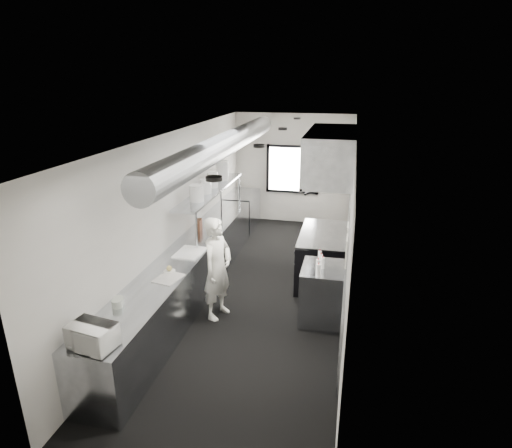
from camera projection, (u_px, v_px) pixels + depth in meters
The scene contains 35 objects.
floor at pixel (260, 291), 7.73m from camera, with size 3.00×8.00×0.01m, color black.
ceiling at pixel (260, 134), 6.80m from camera, with size 3.00×8.00×0.01m, color white.
wall_back at pixel (293, 169), 10.95m from camera, with size 3.00×0.02×2.80m, color beige.
wall_front at pixel (160, 364), 3.58m from camera, with size 3.00×0.02×2.80m, color beige.
wall_left at pixel (177, 211), 7.58m from camera, with size 0.02×8.00×2.80m, color beige.
wall_right at pixel (350, 224), 6.96m from camera, with size 0.02×8.00×2.80m, color beige.
wall_cladding at pixel (346, 264), 7.52m from camera, with size 0.03×5.50×1.10m, color gray.
hvac_duct at pixel (225, 144), 7.40m from camera, with size 0.40×0.40×6.40m, color gray.
service_window at pixel (293, 170), 10.92m from camera, with size 1.36×0.05×1.25m.
exhaust_hood at pixel (331, 155), 7.36m from camera, with size 0.81×2.20×0.88m.
prep_counter at pixel (188, 274), 7.36m from camera, with size 0.70×6.00×0.90m, color gray.
pass_shelf at pixel (211, 191), 8.39m from camera, with size 0.45×3.00×0.68m.
range at pixel (322, 257), 8.00m from camera, with size 0.88×1.60×0.94m.
bottle_station at pixel (322, 294), 6.70m from camera, with size 0.65×0.80×0.90m, color gray.
far_work_table at pixel (242, 211), 10.76m from camera, with size 0.70×1.20×0.90m, color gray.
notice_sheet_a at pixel (347, 238), 5.79m from camera, with size 0.02×0.28×0.38m, color silver.
notice_sheet_b at pixel (346, 251), 5.49m from camera, with size 0.02×0.28×0.38m, color silver.
line_cook at pixel (217, 268), 6.68m from camera, with size 0.61×0.40×1.66m, color silver.
microwave at pixel (92, 336), 4.59m from camera, with size 0.46×0.35×0.27m, color white.
deli_tub_a at pixel (118, 301), 5.49m from camera, with size 0.13×0.13×0.10m, color #AAB1A3.
deli_tub_b at pixel (117, 303), 5.42m from camera, with size 0.14×0.14×0.10m, color #AAB1A3.
newspaper at pixel (169, 278), 6.20m from camera, with size 0.33×0.41×0.01m, color white.
small_plate at pixel (169, 271), 6.40m from camera, with size 0.18×0.18×0.02m, color silver.
pastry at pixel (169, 268), 6.39m from camera, with size 0.08×0.08×0.08m, color #D0BB6D.
cutting_board at pixel (190, 253), 7.07m from camera, with size 0.42×0.56×0.02m, color white.
knife_block at pixel (199, 225), 8.06m from camera, with size 0.09×0.20×0.22m, color #592E1F.
plate_stack_a at pixel (197, 193), 7.54m from camera, with size 0.25×0.25×0.29m, color silver.
plate_stack_b at pixel (206, 186), 8.04m from camera, with size 0.22×0.22×0.28m, color silver.
plate_stack_c at pixel (213, 180), 8.46m from camera, with size 0.22×0.22×0.31m, color silver.
plate_stack_d at pixel (222, 171), 9.04m from camera, with size 0.26×0.26×0.41m, color silver.
squeeze_bottle_a at pixel (318, 270), 6.23m from camera, with size 0.06×0.06×0.19m, color white.
squeeze_bottle_b at pixel (318, 265), 6.39m from camera, with size 0.06×0.06×0.19m, color white.
squeeze_bottle_c at pixel (322, 263), 6.49m from camera, with size 0.06×0.06×0.18m, color white.
squeeze_bottle_d at pixel (321, 259), 6.65m from camera, with size 0.05×0.05×0.16m, color white.
squeeze_bottle_e at pixel (320, 256), 6.77m from camera, with size 0.05×0.05×0.16m, color white.
Camera 1 is at (1.44, -6.74, 3.69)m, focal length 30.03 mm.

